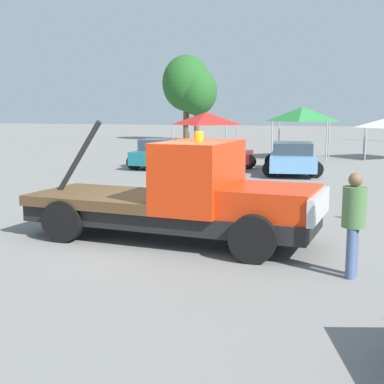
{
  "coord_description": "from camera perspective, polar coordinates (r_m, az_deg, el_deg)",
  "views": [
    {
      "loc": [
        3.6,
        -10.45,
        2.74
      ],
      "look_at": [
        0.5,
        0.0,
        1.05
      ],
      "focal_mm": 50.0,
      "sensor_mm": 36.0,
      "label": 1
    }
  ],
  "objects": [
    {
      "name": "traffic_cone",
      "position": [
        14.01,
        16.96,
        -1.79
      ],
      "size": [
        0.4,
        0.4,
        0.55
      ],
      "color": "black",
      "rests_on": "ground"
    },
    {
      "name": "tow_truck",
      "position": [
        11.06,
        -0.68,
        -0.71
      ],
      "size": [
        6.37,
        2.68,
        2.51
      ],
      "rotation": [
        0.0,
        0.0,
        -0.1
      ],
      "color": "black",
      "rests_on": "ground"
    },
    {
      "name": "canopy_tent_green",
      "position": [
        30.73,
        11.67,
        8.14
      ],
      "size": [
        2.96,
        2.96,
        2.88
      ],
      "color": "#9E9EA3",
      "rests_on": "ground"
    },
    {
      "name": "parked_car_skyblue",
      "position": [
        23.57,
        10.64,
        3.58
      ],
      "size": [
        2.84,
        5.07,
        1.34
      ],
      "rotation": [
        0.0,
        0.0,
        1.7
      ],
      "color": "#669ED1",
      "rests_on": "ground"
    },
    {
      "name": "parked_car_teal",
      "position": [
        25.73,
        -3.36,
        4.14
      ],
      "size": [
        2.51,
        4.4,
        1.34
      ],
      "rotation": [
        0.0,
        0.0,
        1.62
      ],
      "color": "#196670",
      "rests_on": "ground"
    },
    {
      "name": "tree_center",
      "position": [
        47.05,
        0.5,
        10.66
      ],
      "size": [
        3.55,
        3.55,
        6.33
      ],
      "color": "brown",
      "rests_on": "ground"
    },
    {
      "name": "tree_left",
      "position": [
        47.5,
        -0.63,
        11.51
      ],
      "size": [
        4.15,
        4.15,
        7.41
      ],
      "color": "brown",
      "rests_on": "ground"
    },
    {
      "name": "parked_car_maroon",
      "position": [
        23.69,
        3.13,
        3.74
      ],
      "size": [
        2.61,
        4.39,
        1.34
      ],
      "rotation": [
        0.0,
        0.0,
        1.51
      ],
      "color": "maroon",
      "rests_on": "ground"
    },
    {
      "name": "person_near_truck",
      "position": [
        9.08,
        16.87,
        -2.61
      ],
      "size": [
        0.39,
        0.39,
        1.73
      ],
      "rotation": [
        0.0,
        0.0,
        6.1
      ],
      "color": "#475B84",
      "rests_on": "ground"
    },
    {
      "name": "ground_plane",
      "position": [
        11.39,
        -2.42,
        -5.12
      ],
      "size": [
        160.0,
        160.0,
        0.0
      ],
      "primitive_type": "plane",
      "color": "gray"
    },
    {
      "name": "canopy_tent_red",
      "position": [
        31.26,
        1.53,
        7.84
      ],
      "size": [
        3.12,
        3.12,
        2.57
      ],
      "color": "#9E9EA3",
      "rests_on": "ground"
    }
  ]
}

